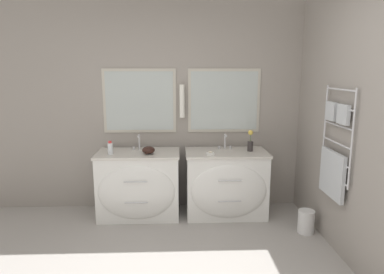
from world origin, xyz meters
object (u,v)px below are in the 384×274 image
(amenity_bowl, at_px, (148,150))
(waste_bin, at_px, (306,221))
(vanity_right, at_px, (226,183))
(flower_vase, at_px, (250,142))
(vanity_left, at_px, (139,185))
(toiletry_bottle, at_px, (110,148))

(amenity_bowl, distance_m, waste_bin, 1.93)
(vanity_right, relative_size, flower_vase, 3.81)
(vanity_left, relative_size, waste_bin, 3.84)
(vanity_right, relative_size, amenity_bowl, 6.52)
(waste_bin, bearing_deg, amenity_bowl, 165.24)
(amenity_bowl, height_order, flower_vase, flower_vase)
(vanity_left, distance_m, vanity_right, 1.06)
(vanity_left, xyz_separation_m, amenity_bowl, (0.13, -0.05, 0.44))
(vanity_right, distance_m, flower_vase, 0.58)
(vanity_right, height_order, flower_vase, flower_vase)
(vanity_left, xyz_separation_m, waste_bin, (1.87, -0.51, -0.27))
(vanity_left, distance_m, waste_bin, 1.96)
(toiletry_bottle, relative_size, flower_vase, 0.61)
(amenity_bowl, xyz_separation_m, flower_vase, (1.21, 0.09, 0.06))
(vanity_right, xyz_separation_m, toiletry_bottle, (-1.37, -0.06, 0.46))
(amenity_bowl, bearing_deg, vanity_right, 3.00)
(vanity_left, distance_m, amenity_bowl, 0.46)
(vanity_right, relative_size, waste_bin, 3.84)
(flower_vase, bearing_deg, toiletry_bottle, -176.60)
(toiletry_bottle, height_order, flower_vase, flower_vase)
(flower_vase, bearing_deg, waste_bin, -46.23)
(vanity_left, bearing_deg, toiletry_bottle, -169.81)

